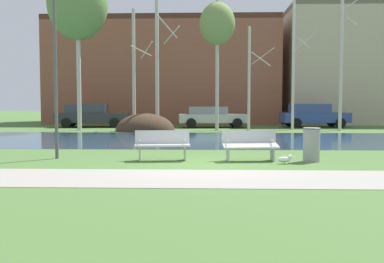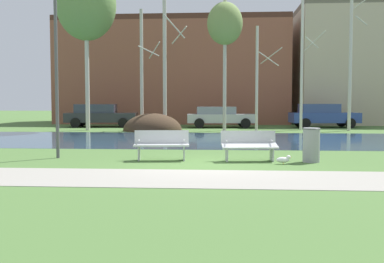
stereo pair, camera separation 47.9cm
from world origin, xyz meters
name	(u,v)px [view 1 (the left image)]	position (x,y,z in m)	size (l,w,h in m)	color
ground_plane	(207,137)	(0.00, 10.00, 0.00)	(120.00, 120.00, 0.00)	#476B33
paved_path_strip	(205,178)	(0.00, -2.26, 0.01)	(60.00, 2.47, 0.01)	gray
river_band	(207,139)	(0.00, 8.26, 0.00)	(80.00, 8.85, 0.01)	#2D475B
soil_mound	(145,131)	(-3.64, 14.08, 0.00)	(3.45, 2.78, 2.06)	#423021
bench_left	(162,144)	(-1.28, 0.84, 0.47)	(1.65, 0.73, 0.87)	#B2B5B7
bench_right	(250,145)	(1.26, 0.84, 0.47)	(1.65, 0.73, 0.87)	#B2B5B7
trash_bin	(311,144)	(3.01, 0.74, 0.51)	(0.50, 0.50, 0.97)	gray
seagull	(285,159)	(2.17, 0.23, 0.13)	(0.43, 0.16, 0.26)	white
streetlamp	(54,22)	(-4.51, 1.16, 4.06)	(0.32, 0.32, 6.22)	#4C4C51
birch_far_left	(78,4)	(-7.59, 14.46, 7.37)	(3.50, 3.50, 9.50)	beige
birch_left	(134,69)	(-4.34, 14.72, 3.63)	(1.24, 2.19, 7.14)	#BCB7A8
birch_center_left	(158,60)	(-2.95, 14.64, 4.17)	(1.46, 2.56, 8.15)	#BCB7A8
birch_center	(217,25)	(0.54, 14.66, 6.17)	(2.06, 2.06, 7.99)	#BCB7A8
birch_center_right	(250,77)	(2.48, 14.92, 3.15)	(1.53, 2.69, 6.11)	beige
birch_right	(294,63)	(5.16, 15.59, 4.04)	(1.45, 2.29, 7.95)	beige
birch_far_right	(342,49)	(7.87, 15.15, 4.82)	(1.36, 2.15, 9.46)	beige
parked_van_nearest_dark	(91,115)	(-7.83, 18.04, 0.80)	(4.85, 2.42, 1.53)	#282B30
parked_sedan_second_silver	(212,116)	(0.24, 17.89, 0.74)	(4.63, 2.29, 1.37)	#B2B5BC
parked_hatch_third_blue	(313,115)	(7.00, 18.41, 0.81)	(4.53, 2.23, 1.55)	#2D4793
building_brick_low	(165,73)	(-3.53, 25.26, 4.07)	(17.86, 7.79, 8.15)	brown
building_beige_block	(350,67)	(11.25, 24.83, 4.46)	(10.30, 8.72, 8.91)	#BCAD8E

